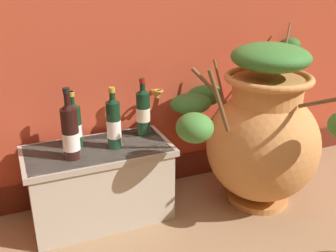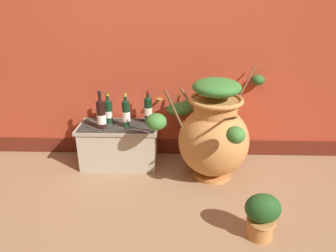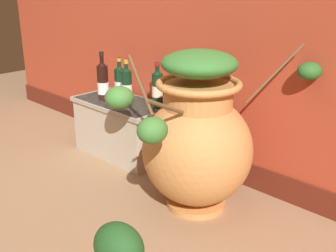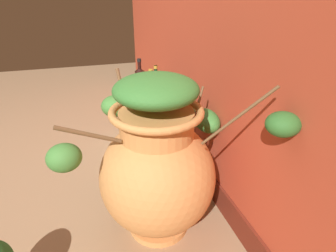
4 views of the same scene
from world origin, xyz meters
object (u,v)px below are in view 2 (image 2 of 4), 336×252
wine_bottle_left (148,109)px  potted_shrub (262,215)px  wine_bottle_right (108,110)px  terracotta_urn (212,133)px  wine_bottle_middle (126,113)px  wine_bottle_back (101,114)px

wine_bottle_left → potted_shrub: wine_bottle_left is taller
wine_bottle_right → terracotta_urn: bearing=-14.4°
terracotta_urn → wine_bottle_right: 0.97m
terracotta_urn → wine_bottle_left: (-0.57, 0.26, 0.12)m
terracotta_urn → wine_bottle_left: size_ratio=3.40×
wine_bottle_middle → wine_bottle_right: 0.20m
wine_bottle_middle → wine_bottle_right: wine_bottle_middle is taller
wine_bottle_back → potted_shrub: wine_bottle_back is taller
wine_bottle_middle → potted_shrub: (1.01, -0.92, -0.35)m
terracotta_urn → wine_bottle_right: terracotta_urn is taller
potted_shrub → wine_bottle_left: bearing=128.8°
terracotta_urn → wine_bottle_back: 0.99m
wine_bottle_middle → wine_bottle_back: size_ratio=0.90×
wine_bottle_right → potted_shrub: (1.19, -1.00, -0.34)m
wine_bottle_middle → wine_bottle_back: wine_bottle_back is taller
wine_bottle_left → wine_bottle_middle: 0.22m
terracotta_urn → wine_bottle_left: 0.64m
wine_bottle_middle → wine_bottle_back: 0.22m
wine_bottle_back → wine_bottle_left: bearing=19.3°
wine_bottle_left → wine_bottle_back: wine_bottle_back is taller
terracotta_urn → potted_shrub: terracotta_urn is taller
wine_bottle_left → wine_bottle_middle: wine_bottle_middle is taller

